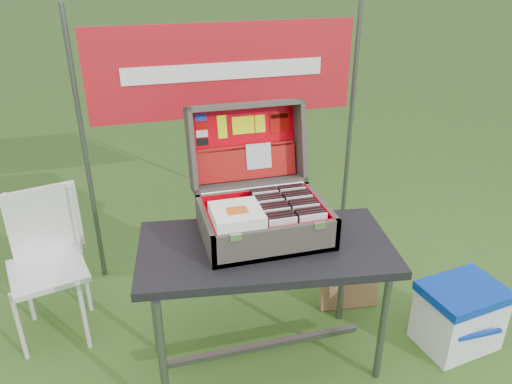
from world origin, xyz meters
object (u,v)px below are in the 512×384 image
object	(u,v)px
cooler	(459,316)
chair	(48,272)
cardboard_box	(349,280)
table	(265,308)
suitcase	(261,179)

from	to	relation	value
cooler	chair	world-z (taller)	chair
chair	cardboard_box	world-z (taller)	chair
cooler	table	bearing A→B (deg)	165.08
chair	table	bearing A→B (deg)	-40.72
cooler	chair	distance (m)	2.20
table	cooler	xyz separation A→B (m)	(1.05, -0.12, -0.18)
cardboard_box	suitcase	bearing A→B (deg)	-155.77
cardboard_box	chair	bearing A→B (deg)	179.63
table	chair	xyz separation A→B (m)	(-1.04, 0.53, 0.05)
cooler	chair	bearing A→B (deg)	154.55
table	chair	world-z (taller)	chair
cooler	suitcase	bearing A→B (deg)	157.70
cardboard_box	cooler	bearing A→B (deg)	-40.02
cooler	cardboard_box	world-z (taller)	same
chair	cooler	bearing A→B (deg)	-31.22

